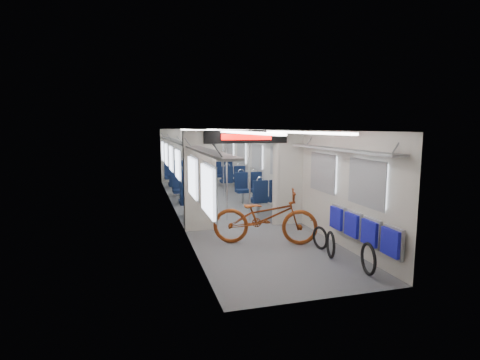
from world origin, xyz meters
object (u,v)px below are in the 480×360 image
Objects in this scene: seat_bay_near_left at (192,190)px; bike_hoop_c at (320,239)px; bike_hoop_a at (368,260)px; stanchion_near_left at (227,176)px; stanchion_near_right at (250,176)px; seat_bay_near_right at (258,190)px; flip_bench at (362,229)px; seat_bay_far_right at (227,175)px; stanchion_far_right at (223,163)px; seat_bay_far_left at (180,176)px; bicycle at (265,217)px; stanchion_far_left at (201,164)px; bike_hoop_b at (331,246)px.

bike_hoop_c is at bearing -66.53° from seat_bay_near_left.
stanchion_near_left is (-1.35, 4.12, 0.91)m from bike_hoop_a.
stanchion_near_right is (1.22, -1.73, 0.58)m from seat_bay_near_left.
seat_bay_near_right is 0.86× the size of stanchion_near_left.
seat_bay_far_right reaches higher than flip_bench.
flip_bench is at bearing -87.16° from seat_bay_far_right.
stanchion_near_left is 3.33m from stanchion_far_right.
seat_bay_near_left reaches higher than bike_hoop_c.
seat_bay_far_left is at bearing 105.45° from flip_bench.
bike_hoop_a is 4.12m from stanchion_near_right.
bicycle is at bearing -75.48° from seat_bay_near_left.
seat_bay_near_right is at bearing -75.40° from stanchion_far_right.
stanchion_near_right is at bearing 12.10° from bicycle.
bicycle is 0.92× the size of seat_bay_far_left.
bike_hoop_a is 0.23× the size of stanchion_near_right.
stanchion_far_right is (0.66, 3.26, 0.00)m from stanchion_near_left.
stanchion_far_right is at bearing 78.48° from stanchion_near_left.
seat_bay_near_right is at bearing 44.02° from stanchion_near_left.
seat_bay_near_left is at bearing 109.53° from bike_hoop_a.
stanchion_far_left is (-0.67, 3.34, 0.00)m from stanchion_near_right.
bike_hoop_c is at bearing -77.41° from stanchion_far_left.
bike_hoop_a is (1.06, -2.00, -0.32)m from bicycle.
bike_hoop_a is at bearing -84.04° from bike_hoop_c.
stanchion_far_right is at bearing -49.06° from seat_bay_far_left.
seat_bay_near_right is 4.07m from seat_bay_far_left.
seat_bay_far_left is at bearing -175.25° from seat_bay_far_right.
stanchion_far_right reaches higher than bicycle.
bicycle is 0.93× the size of stanchion_far_right.
stanchion_near_left is (-1.16, 3.24, 0.93)m from bike_hoop_b.
flip_bench is 0.91× the size of stanchion_near_right.
stanchion_far_left and stanchion_far_right have the same top height.
seat_bay_far_left is (-2.01, 8.91, 0.33)m from bike_hoop_a.
seat_bay_far_left reaches higher than bicycle.
flip_bench is (1.34, -1.37, 0.02)m from bicycle.
stanchion_near_left is (0.66, -4.79, 0.57)m from seat_bay_far_left.
stanchion_near_right reaches higher than bicycle.
bike_hoop_c is (0.05, 0.49, -0.02)m from bike_hoop_b.
seat_bay_far_left is at bearing 97.86° from stanchion_near_left.
stanchion_far_right is at bearing 98.12° from flip_bench.
seat_bay_near_right is (0.92, 3.29, -0.03)m from bicycle.
stanchion_far_right reaches higher than flip_bench.
stanchion_far_left is (-1.32, 5.91, 0.95)m from bike_hoop_c.
seat_bay_far_right is at bearing 90.91° from bike_hoop_a.
flip_bench is 8.45m from seat_bay_far_right.
seat_bay_near_right is at bearing 89.41° from bike_hoop_b.
bicycle reaches higher than flip_bench.
stanchion_near_right reaches higher than seat_bay_far_left.
stanchion_near_left is at bearing -135.98° from seat_bay_near_right.
flip_bench is at bearing 66.26° from bike_hoop_a.
seat_bay_far_left reaches higher than flip_bench.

